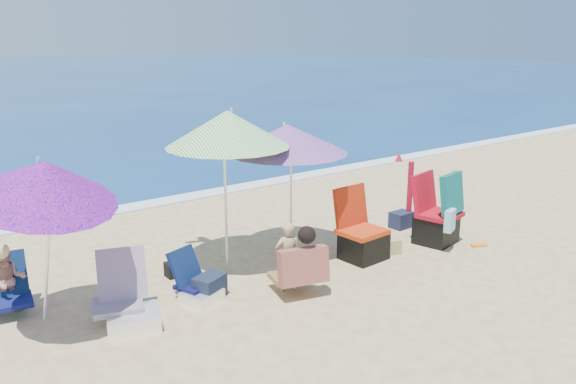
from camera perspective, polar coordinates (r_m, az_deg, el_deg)
ground at (r=8.30m, az=5.91°, el=-8.47°), size 120.00×120.00×0.00m
foam at (r=12.28m, az=-10.55°, el=-0.68°), size 120.00×0.50×0.04m
umbrella_turquoise at (r=8.71m, az=-0.04°, el=5.14°), size 2.01×2.01×2.05m
umbrella_striped at (r=8.23m, az=-5.82°, el=6.07°), size 1.99×1.99×2.32m
umbrella_blue at (r=6.86m, az=-22.35°, el=0.99°), size 2.02×2.06×2.16m
furled_umbrella at (r=10.48m, az=11.42°, el=0.45°), size 0.20×0.40×1.29m
chair_navy at (r=7.76m, az=-8.81°, el=-8.96°), size 0.59×0.75×0.62m
chair_rainbow at (r=7.31m, az=-15.18°, el=-10.45°), size 0.81×0.97×0.82m
camp_chair_left at (r=8.96m, az=7.10°, el=-4.43°), size 0.74×0.70×1.09m
camp_chair_right at (r=9.82m, az=14.23°, el=-2.42°), size 0.77×0.90×1.18m
person_center at (r=7.70m, az=0.65°, el=-6.57°), size 0.69×0.75×0.95m
person_left at (r=7.97m, az=-25.32°, el=-7.67°), size 0.58×0.69×0.92m
bag_navy_a at (r=7.75m, az=-7.54°, el=-9.04°), size 0.47×0.42×0.31m
bag_black_a at (r=8.51m, az=-10.73°, el=-7.27°), size 0.29×0.21×0.21m
bag_tan at (r=9.32m, az=9.91°, el=-5.18°), size 0.31×0.27×0.23m
bag_navy_b at (r=10.55m, az=10.83°, el=-2.63°), size 0.38×0.29×0.28m
orange_item at (r=9.98m, az=17.86°, el=-4.90°), size 0.27×0.20×0.03m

